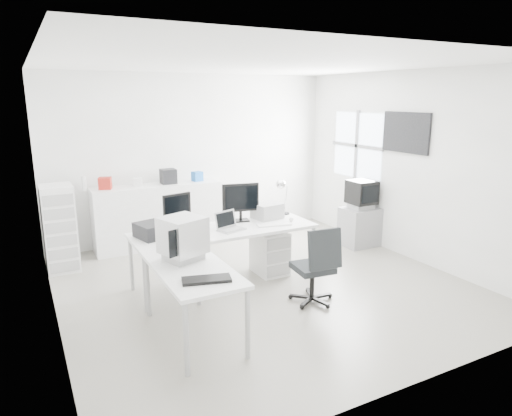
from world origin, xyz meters
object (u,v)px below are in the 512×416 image
office_chair (313,264)px  crt_monitor (183,237)px  drawer_pedestal (270,252)px  tv_cabinet (360,227)px  inkjet_printer (158,229)px  filing_cabinet (60,228)px  lcd_monitor_large (241,202)px  sideboard (158,215)px  laptop (231,223)px  crt_tv (362,195)px  laser_printer (267,211)px  main_desk (225,256)px  side_desk (193,302)px  lcd_monitor_small (177,211)px

office_chair → crt_monitor: bearing=-179.8°
drawer_pedestal → crt_monitor: size_ratio=1.20×
tv_cabinet → inkjet_printer: bearing=-174.5°
crt_monitor → filing_cabinet: bearing=93.5°
office_chair → tv_cabinet: 2.42m
lcd_monitor_large → sideboard: bearing=123.1°
laptop → crt_monitor: 1.18m
office_chair → crt_tv: 2.44m
laser_printer → main_desk: bearing=-173.5°
office_chair → sideboard: 3.13m
crt_tv → sideboard: bearing=152.8°
lcd_monitor_large → crt_monitor: lcd_monitor_large is taller
side_desk → laptop: (0.90, 1.00, 0.48)m
main_desk → inkjet_printer: (-0.85, 0.10, 0.46)m
crt_monitor → laptop: bearing=20.3°
tv_cabinet → drawer_pedestal: bearing=-168.8°
filing_cabinet → crt_tv: bearing=-13.9°
side_desk → tv_cabinet: size_ratio=2.20×
lcd_monitor_small → crt_monitor: 1.14m
main_desk → crt_tv: size_ratio=4.80×
main_desk → sideboard: (-0.34, 1.96, 0.14)m
drawer_pedestal → crt_tv: size_ratio=1.20×
inkjet_printer → lcd_monitor_large: size_ratio=0.94×
side_desk → tv_cabinet: side_desk is taller
crt_monitor → sideboard: crt_monitor is taller
tv_cabinet → lcd_monitor_large: bearing=-175.4°
sideboard → main_desk: bearing=-80.3°
office_chair → inkjet_printer: bearing=150.3°
drawer_pedestal → filing_cabinet: (-2.57, 1.50, 0.31)m
inkjet_printer → laptop: (0.90, -0.20, 0.01)m
sideboard → lcd_monitor_large: bearing=-68.1°
inkjet_printer → laptop: 0.92m
lcd_monitor_small → laptop: size_ratio=1.54×
inkjet_printer → laser_printer: (1.60, 0.12, 0.02)m
main_desk → sideboard: sideboard is taller
crt_tv → main_desk: bearing=-170.7°
side_desk → office_chair: bearing=3.6°
office_chair → crt_tv: size_ratio=1.93×
laser_printer → office_chair: size_ratio=0.39×
crt_monitor → office_chair: size_ratio=0.52×
sideboard → lcd_monitor_small: bearing=-97.2°
drawer_pedestal → lcd_monitor_small: size_ratio=1.22×
side_desk → laser_printer: (1.60, 1.32, 0.48)m
inkjet_printer → side_desk: bearing=-104.4°
laser_printer → crt_monitor: (-1.60, -1.07, 0.14)m
inkjet_printer → lcd_monitor_small: lcd_monitor_small is taller
office_chair → tv_cabinet: office_chair is taller
lcd_monitor_large → office_chair: 1.40m
lcd_monitor_small → office_chair: size_ratio=0.51×
inkjet_printer → sideboard: sideboard is taller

